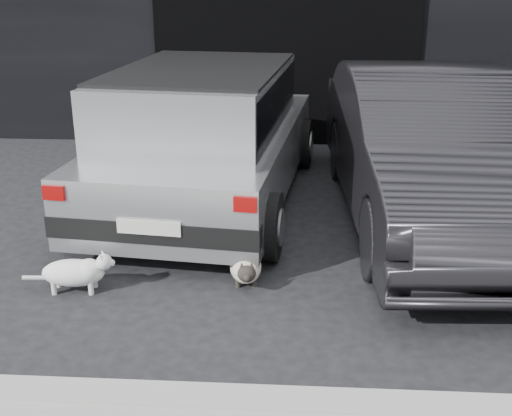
# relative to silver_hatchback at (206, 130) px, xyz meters

# --- Properties ---
(ground) EXTENTS (80.00, 80.00, 0.00)m
(ground) POSITION_rel_silver_hatchback_xyz_m (-0.13, -1.22, -0.88)
(ground) COLOR black
(ground) RESTS_ON ground
(garage_opening) EXTENTS (4.00, 0.10, 2.60)m
(garage_opening) POSITION_rel_silver_hatchback_xyz_m (0.87, 2.77, 0.42)
(garage_opening) COLOR black
(garage_opening) RESTS_ON ground
(curb) EXTENTS (18.00, 0.25, 0.12)m
(curb) POSITION_rel_silver_hatchback_xyz_m (0.87, -3.82, -0.82)
(curb) COLOR gray
(curb) RESTS_ON ground
(silver_hatchback) EXTENTS (2.55, 4.57, 1.61)m
(silver_hatchback) POSITION_rel_silver_hatchback_xyz_m (0.00, 0.00, 0.00)
(silver_hatchback) COLOR #B5B6BA
(silver_hatchback) RESTS_ON ground
(second_car) EXTENTS (1.98, 5.05, 1.64)m
(second_car) POSITION_rel_silver_hatchback_xyz_m (2.46, -0.43, -0.06)
(second_car) COLOR black
(second_car) RESTS_ON ground
(cat_siamese) EXTENTS (0.35, 0.85, 0.29)m
(cat_siamese) POSITION_rel_silver_hatchback_xyz_m (0.61, -2.02, -0.75)
(cat_siamese) COLOR beige
(cat_siamese) RESTS_ON ground
(cat_white) EXTENTS (0.81, 0.30, 0.38)m
(cat_white) POSITION_rel_silver_hatchback_xyz_m (-0.82, -2.30, -0.70)
(cat_white) COLOR white
(cat_white) RESTS_ON ground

